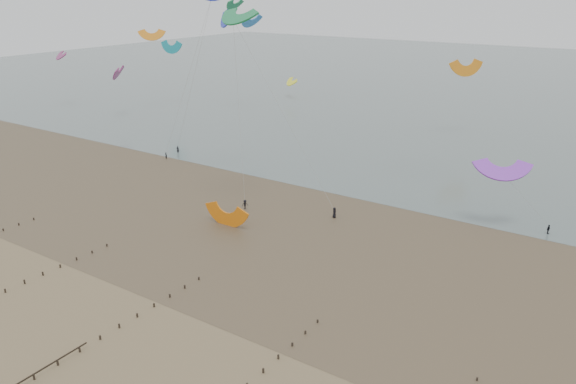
# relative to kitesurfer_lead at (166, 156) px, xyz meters

# --- Properties ---
(ground) EXTENTS (500.00, 500.00, 0.00)m
(ground) POSITION_rel_kitesurfer_lead_xyz_m (38.89, -48.94, -0.75)
(ground) COLOR brown
(ground) RESTS_ON ground
(sea_and_shore) EXTENTS (500.00, 665.00, 0.03)m
(sea_and_shore) POSITION_rel_kitesurfer_lead_xyz_m (34.81, -14.53, -0.74)
(sea_and_shore) COLOR #475654
(sea_and_shore) RESTS_ON ground
(kitesurfer_lead) EXTENTS (0.60, 0.44, 1.51)m
(kitesurfer_lead) POSITION_rel_kitesurfer_lead_xyz_m (0.00, 0.00, 0.00)
(kitesurfer_lead) COLOR black
(kitesurfer_lead) RESTS_ON ground
(kitesurfers) EXTENTS (111.68, 24.89, 1.86)m
(kitesurfers) POSITION_rel_kitesurfer_lead_xyz_m (68.47, -0.36, 0.12)
(kitesurfers) COLOR black
(kitesurfers) RESTS_ON ground
(grounded_kite) EXTENTS (7.19, 5.64, 3.93)m
(grounded_kite) POSITION_rel_kitesurfer_lead_xyz_m (34.54, -21.10, -0.75)
(grounded_kite) COLOR orange
(grounded_kite) RESTS_ON ground
(kites_airborne) EXTENTS (242.84, 115.43, 41.97)m
(kites_airborne) POSITION_rel_kitesurfer_lead_xyz_m (30.27, 37.22, 19.76)
(kites_airborne) COLOR teal
(kites_airborne) RESTS_ON ground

